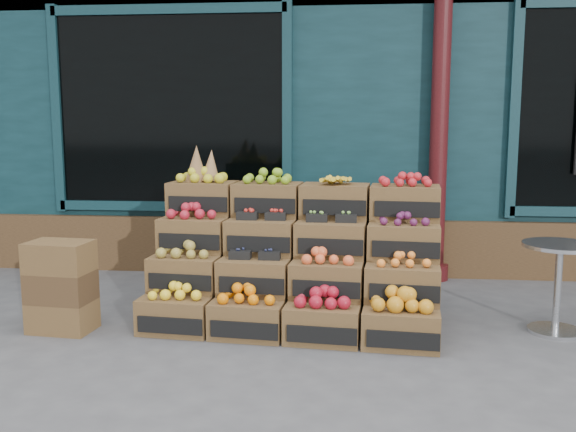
{
  "coord_description": "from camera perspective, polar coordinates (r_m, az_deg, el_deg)",
  "views": [
    {
      "loc": [
        0.32,
        -4.58,
        1.66
      ],
      "look_at": [
        -0.2,
        0.7,
        0.85
      ],
      "focal_mm": 40.0,
      "sensor_mm": 36.0,
      "label": 1
    }
  ],
  "objects": [
    {
      "name": "shopkeeper",
      "position": [
        7.91,
        -10.4,
        3.55
      ],
      "size": [
        0.79,
        0.6,
        1.95
      ],
      "primitive_type": "imported",
      "rotation": [
        0.0,
        0.0,
        2.94
      ],
      "color": "#1F6D2E",
      "rests_on": "ground"
    },
    {
      "name": "crate_display",
      "position": [
        5.29,
        0.64,
        -4.62
      ],
      "size": [
        2.38,
        1.31,
        1.43
      ],
      "rotation": [
        0.0,
        0.0,
        -0.09
      ],
      "color": "brown",
      "rests_on": "ground"
    },
    {
      "name": "shop_facade",
      "position": [
        9.73,
        3.83,
        12.98
      ],
      "size": [
        12.0,
        6.24,
        4.8
      ],
      "color": "#0E2B31",
      "rests_on": "ground"
    },
    {
      "name": "bistro_table",
      "position": [
        5.4,
        22.89,
        -5.05
      ],
      "size": [
        0.56,
        0.56,
        0.71
      ],
      "rotation": [
        0.0,
        0.0,
        0.39
      ],
      "color": "#B1B4B8",
      "rests_on": "ground"
    },
    {
      "name": "spare_crates",
      "position": [
        5.35,
        -19.52,
        -5.93
      ],
      "size": [
        0.51,
        0.38,
        0.71
      ],
      "rotation": [
        0.0,
        0.0,
        -0.1
      ],
      "color": "brown",
      "rests_on": "ground"
    },
    {
      "name": "ground",
      "position": [
        4.88,
        1.56,
        -11.19
      ],
      "size": [
        60.0,
        60.0,
        0.0
      ],
      "primitive_type": "plane",
      "color": "#4A4A4D",
      "rests_on": "ground"
    }
  ]
}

